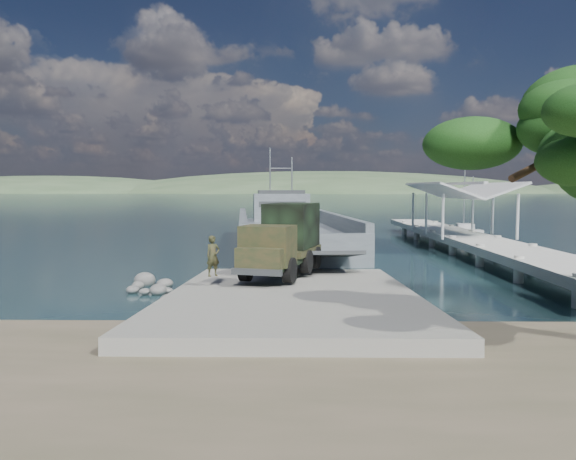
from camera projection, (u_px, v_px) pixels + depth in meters
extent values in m
plane|color=#19373C|center=(293.00, 298.00, 24.51)|extent=(1400.00, 1400.00, 0.00)
cube|color=gray|center=(293.00, 296.00, 23.50)|extent=(10.00, 18.00, 0.50)
cube|color=#ACABA2|center=(467.00, 239.00, 42.20)|extent=(4.00, 44.00, 0.50)
cube|color=#4E575C|center=(288.00, 241.00, 46.93)|extent=(10.69, 27.74, 2.26)
cube|color=#4E575C|center=(243.00, 221.00, 46.50)|extent=(3.14, 27.01, 1.17)
cube|color=#4E575C|center=(333.00, 221.00, 47.12)|extent=(3.14, 27.01, 1.17)
cube|color=#4E575C|center=(307.00, 253.00, 33.53)|extent=(8.12, 1.14, 2.35)
cube|color=#4E575C|center=(281.00, 207.00, 55.72)|extent=(5.74, 4.12, 2.71)
cube|color=#2F3335|center=(281.00, 192.00, 55.61)|extent=(4.77, 3.31, 0.36)
cylinder|color=#999C9E|center=(270.00, 171.00, 55.37)|extent=(0.14, 0.14, 4.51)
cylinder|color=#999C9E|center=(292.00, 176.00, 55.58)|extent=(0.14, 0.14, 3.61)
cylinder|color=black|center=(246.00, 269.00, 25.74)|extent=(0.71, 1.25, 1.18)
cylinder|color=black|center=(289.00, 270.00, 25.15)|extent=(0.71, 1.25, 1.18)
cylinder|color=black|center=(267.00, 260.00, 28.69)|extent=(0.71, 1.25, 1.18)
cylinder|color=black|center=(307.00, 262.00, 28.10)|extent=(0.71, 1.25, 1.18)
cylinder|color=black|center=(278.00, 256.00, 30.43)|extent=(0.71, 1.25, 1.18)
cylinder|color=black|center=(315.00, 258.00, 29.84)|extent=(0.71, 1.25, 1.18)
cube|color=black|center=(284.00, 260.00, 27.87)|extent=(3.78, 7.18, 0.23)
cube|color=#202E1A|center=(268.00, 245.00, 25.45)|extent=(2.67, 2.36, 1.81)
cube|color=#202E1A|center=(260.00, 258.00, 24.45)|extent=(2.23, 1.35, 0.91)
cube|color=#202E1A|center=(291.00, 251.00, 29.06)|extent=(3.31, 4.63, 0.32)
cube|color=black|center=(292.00, 225.00, 29.14)|extent=(3.03, 3.91, 2.27)
cube|color=#2F3335|center=(257.00, 272.00, 24.05)|extent=(2.25, 0.83, 0.27)
imported|color=#202E1A|center=(213.00, 265.00, 24.72)|extent=(0.78, 0.75, 1.80)
cube|color=#BDBDBD|center=(472.00, 238.00, 51.56)|extent=(1.69, 5.02, 0.81)
cube|color=#BDBDBD|center=(475.00, 233.00, 50.62)|extent=(1.33, 1.50, 0.54)
cylinder|color=#999C9E|center=(473.00, 206.00, 51.34)|extent=(0.09, 0.09, 5.40)
cube|color=#BDBDBD|center=(463.00, 233.00, 56.80)|extent=(2.67, 6.31, 1.00)
cube|color=#BDBDBD|center=(465.00, 227.00, 55.66)|extent=(1.80, 1.99, 0.67)
cylinder|color=#999C9E|center=(464.00, 197.00, 56.53)|extent=(0.11, 0.11, 6.67)
ellipsoid|color=black|center=(472.00, 144.00, 18.48)|extent=(3.12, 3.12, 1.78)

